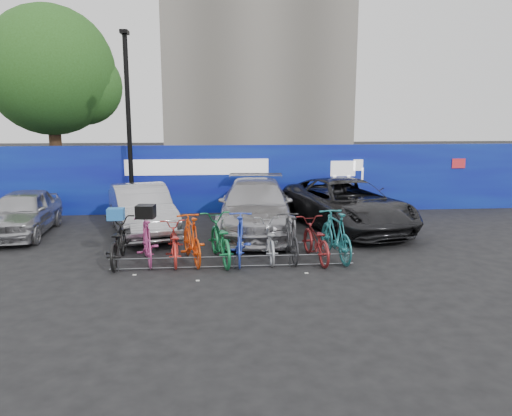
{
  "coord_description": "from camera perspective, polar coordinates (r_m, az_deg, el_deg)",
  "views": [
    {
      "loc": [
        -0.42,
        -11.59,
        3.51
      ],
      "look_at": [
        0.73,
        2.0,
        0.91
      ],
      "focal_mm": 35.0,
      "sensor_mm": 36.0,
      "label": 1
    }
  ],
  "objects": [
    {
      "name": "ground",
      "position": [
        12.11,
        -2.68,
        -6.04
      ],
      "size": [
        100.0,
        100.0,
        0.0
      ],
      "primitive_type": "plane",
      "color": "black",
      "rests_on": "ground"
    },
    {
      "name": "tree",
      "position": [
        22.61,
        -21.84,
        14.01
      ],
      "size": [
        5.4,
        5.2,
        7.8
      ],
      "color": "#382314",
      "rests_on": "ground"
    },
    {
      "name": "cargo_crate",
      "position": [
        12.07,
        -15.73,
        -0.67
      ],
      "size": [
        0.38,
        0.29,
        0.27
      ],
      "primitive_type": "cube",
      "rotation": [
        0.0,
        0.0,
        -0.0
      ],
      "color": "blue",
      "rests_on": "bike_0"
    },
    {
      "name": "bike_8",
      "position": [
        12.09,
        6.79,
        -3.66
      ],
      "size": [
        0.88,
        1.98,
        1.01
      ],
      "primitive_type": "imported",
      "rotation": [
        0.0,
        0.0,
        3.25
      ],
      "color": "maroon",
      "rests_on": "ground"
    },
    {
      "name": "bike_7",
      "position": [
        12.1,
        3.96,
        -3.3
      ],
      "size": [
        0.6,
        1.89,
        1.13
      ],
      "primitive_type": "imported",
      "rotation": [
        0.0,
        0.0,
        3.18
      ],
      "color": "#29292C",
      "rests_on": "ground"
    },
    {
      "name": "lamppost",
      "position": [
        17.22,
        -14.36,
        9.69
      ],
      "size": [
        0.25,
        0.5,
        6.11
      ],
      "color": "black",
      "rests_on": "ground"
    },
    {
      "name": "bike_rack",
      "position": [
        11.49,
        -2.57,
        -6.13
      ],
      "size": [
        5.6,
        0.03,
        0.3
      ],
      "color": "#595B60",
      "rests_on": "ground"
    },
    {
      "name": "cargo_topcase",
      "position": [
        11.94,
        -12.49,
        -0.4
      ],
      "size": [
        0.46,
        0.43,
        0.31
      ],
      "primitive_type": "cube",
      "rotation": [
        0.0,
        0.0,
        -0.13
      ],
      "color": "black",
      "rests_on": "bike_1"
    },
    {
      "name": "car_1",
      "position": [
        15.04,
        -12.95,
        -0.18
      ],
      "size": [
        2.68,
        4.58,
        1.43
      ],
      "primitive_type": "imported",
      "rotation": [
        0.0,
        0.0,
        0.29
      ],
      "color": "#9D9DA1",
      "rests_on": "ground"
    },
    {
      "name": "car_3",
      "position": [
        15.55,
        10.3,
        0.43
      ],
      "size": [
        3.66,
        5.85,
        1.51
      ],
      "primitive_type": "imported",
      "rotation": [
        0.0,
        0.0,
        0.23
      ],
      "color": "black",
      "rests_on": "ground"
    },
    {
      "name": "bike_0",
      "position": [
        12.21,
        -15.57,
        -3.72
      ],
      "size": [
        0.77,
        2.04,
        1.06
      ],
      "primitive_type": "imported",
      "rotation": [
        0.0,
        0.0,
        3.18
      ],
      "color": "black",
      "rests_on": "ground"
    },
    {
      "name": "bike_5",
      "position": [
        11.91,
        -1.81,
        -3.4
      ],
      "size": [
        0.7,
        1.99,
        1.17
      ],
      "primitive_type": "imported",
      "rotation": [
        0.0,
        0.0,
        3.06
      ],
      "color": "blue",
      "rests_on": "ground"
    },
    {
      "name": "bike_2",
      "position": [
        12.02,
        -9.39,
        -3.99
      ],
      "size": [
        0.81,
        1.83,
        0.93
      ],
      "primitive_type": "imported",
      "rotation": [
        0.0,
        0.0,
        3.25
      ],
      "color": "red",
      "rests_on": "ground"
    },
    {
      "name": "bike_4",
      "position": [
        11.94,
        -4.18,
        -3.55
      ],
      "size": [
        1.11,
        2.2,
        1.1
      ],
      "primitive_type": "imported",
      "rotation": [
        0.0,
        0.0,
        3.33
      ],
      "color": "#18773F",
      "rests_on": "ground"
    },
    {
      "name": "hoarding",
      "position": [
        17.74,
        -3.44,
        3.32
      ],
      "size": [
        22.0,
        0.18,
        2.4
      ],
      "color": "#0F0A8E",
      "rests_on": "ground"
    },
    {
      "name": "bike_6",
      "position": [
        12.1,
        1.46,
        -3.69
      ],
      "size": [
        0.65,
        1.83,
        0.96
      ],
      "primitive_type": "imported",
      "rotation": [
        0.0,
        0.0,
        3.15
      ],
      "color": "#9A9DA2",
      "rests_on": "ground"
    },
    {
      "name": "car_2",
      "position": [
        14.83,
        -0.05,
        0.14
      ],
      "size": [
        2.59,
        5.43,
        1.53
      ],
      "primitive_type": "imported",
      "rotation": [
        0.0,
        0.0,
        -0.09
      ],
      "color": "#ABAAB0",
      "rests_on": "ground"
    },
    {
      "name": "bike_9",
      "position": [
        12.23,
        9.11,
        -3.07
      ],
      "size": [
        0.81,
        2.06,
        1.21
      ],
      "primitive_type": "imported",
      "rotation": [
        0.0,
        0.0,
        3.27
      ],
      "color": "teal",
      "rests_on": "ground"
    },
    {
      "name": "car_0",
      "position": [
        16.01,
        -25.13,
        -0.48
      ],
      "size": [
        1.74,
        3.94,
        1.32
      ],
      "primitive_type": "imported",
      "rotation": [
        0.0,
        0.0,
        0.05
      ],
      "color": "#A5A6AA",
      "rests_on": "ground"
    },
    {
      "name": "bike_1",
      "position": [
        12.09,
        -12.36,
        -3.64
      ],
      "size": [
        0.89,
        1.88,
        1.09
      ],
      "primitive_type": "imported",
      "rotation": [
        0.0,
        0.0,
        3.36
      ],
      "color": "#C6448C",
      "rests_on": "ground"
    },
    {
      "name": "bike_3",
      "position": [
        11.94,
        -7.37,
        -3.51
      ],
      "size": [
        0.98,
        1.99,
        1.15
      ],
      "primitive_type": "imported",
      "rotation": [
        0.0,
        0.0,
        3.38
      ],
      "color": "#ED460E",
      "rests_on": "ground"
    }
  ]
}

